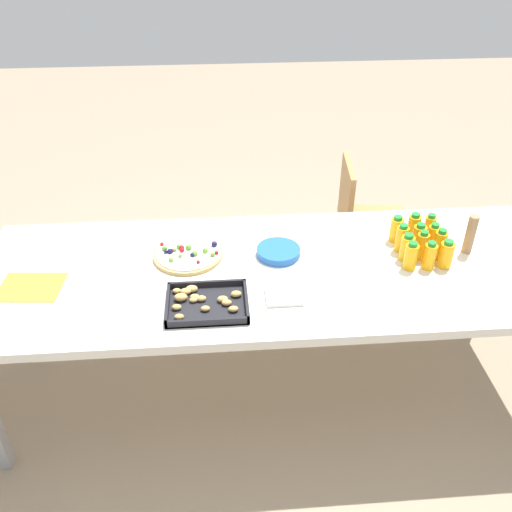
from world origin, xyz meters
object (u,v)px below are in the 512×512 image
Objects in this scene: party_table at (273,278)px; juice_bottle_8 at (407,248)px; juice_bottle_0 at (430,228)px; paper_folder at (31,287)px; chair_near_left at (364,216)px; juice_bottle_11 at (411,256)px; juice_bottle_3 at (433,237)px; juice_bottle_2 at (396,229)px; plate_stack at (278,252)px; cardboard_tube at (470,234)px; napkin_stack at (283,294)px; juice_bottle_4 at (419,238)px; juice_bottle_1 at (413,228)px; juice_bottle_9 at (446,255)px; fruit_pizza at (188,254)px; snack_tray at (205,303)px; juice_bottle_5 at (402,238)px; juice_bottle_7 at (422,246)px; juice_bottle_6 at (440,245)px; juice_bottle_10 at (430,256)px.

juice_bottle_8 reaches higher than party_table.
juice_bottle_0 is 0.53× the size of paper_folder.
chair_near_left is 6.21× the size of juice_bottle_11.
party_table is at bearing 7.54° from juice_bottle_3.
juice_bottle_2 is 0.66× the size of plate_stack.
napkin_stack is at bearing 16.52° from cardboard_tube.
cardboard_tube is (-0.30, -0.11, 0.03)m from juice_bottle_11.
chair_near_left is 0.85m from cardboard_tube.
juice_bottle_4 is at bearing 0.22° from juice_bottle_3.
juice_bottle_4 is (-0.00, 0.08, -0.01)m from juice_bottle_1.
juice_bottle_11 is (0.16, 0.22, -0.00)m from juice_bottle_0.
juice_bottle_9 is 1.15m from fruit_pizza.
juice_bottle_1 is 1.12× the size of juice_bottle_8.
juice_bottle_5 is at bearing -159.72° from snack_tray.
juice_bottle_5 is 1.04× the size of juice_bottle_8.
juice_bottle_4 is 0.98× the size of juice_bottle_7.
juice_bottle_8 reaches higher than chair_near_left.
fruit_pizza is at bearing -5.06° from juice_bottle_6.
juice_bottle_6 is 0.47× the size of fruit_pizza.
juice_bottle_9 is 0.18m from cardboard_tube.
fruit_pizza reaches higher than paper_folder.
napkin_stack is at bearing 141.01° from fruit_pizza.
juice_bottle_7 is at bearing -84.35° from juice_bottle_10.
fruit_pizza is at bearing -1.38° from juice_bottle_4.
juice_bottle_6 is at bearing -166.18° from snack_tray.
juice_bottle_10 is at bearing 71.25° from juice_bottle_0.
paper_folder reaches higher than party_table.
juice_bottle_4 is 0.91× the size of napkin_stack.
plate_stack is (0.72, -0.08, -0.05)m from juice_bottle_6.
juice_bottle_1 reaches higher than plate_stack.
chair_near_left is 6.18× the size of juice_bottle_10.
snack_tray is (0.90, 0.19, -0.05)m from juice_bottle_11.
juice_bottle_0 is 1.03× the size of juice_bottle_9.
cardboard_tube reaches higher than snack_tray.
juice_bottle_10 is (-0.08, 0.07, 0.00)m from juice_bottle_8.
juice_bottle_5 is 0.69× the size of plate_stack.
juice_bottle_1 is 0.74× the size of plate_stack.
cardboard_tube is (-0.15, -0.11, 0.03)m from juice_bottle_9.
plate_stack is at bearing -0.31° from juice_bottle_3.
juice_bottle_4 is 0.72× the size of cardboard_tube.
chair_near_left is 6.07× the size of juice_bottle_4.
napkin_stack is (0.58, 0.16, -0.05)m from juice_bottle_11.
cardboard_tube is at bearing -160.85° from juice_bottle_11.
juice_bottle_3 reaches higher than party_table.
party_table is 19.33× the size of juice_bottle_10.
juice_bottle_5 is 0.07m from juice_bottle_8.
juice_bottle_5 reaches higher than paper_folder.
juice_bottle_11 is (0.08, 0.14, -0.00)m from juice_bottle_4.
juice_bottle_11 reaches higher than juice_bottle_2.
juice_bottle_10 is 0.41× the size of snack_tray.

